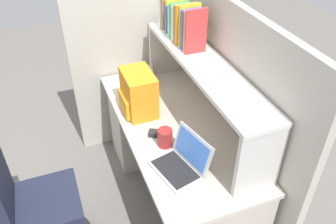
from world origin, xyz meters
TOP-DOWN VIEW (x-y plane):
  - ground_plane at (0.00, 0.00)m, footprint 8.00×8.00m
  - desk at (-0.39, 0.00)m, footprint 1.60×0.70m
  - cubicle_partition_rear at (0.00, 0.38)m, footprint 1.84×0.05m
  - cubicle_partition_left at (-0.85, -0.05)m, footprint 0.05×1.06m
  - overhead_hutch at (0.00, 0.20)m, footprint 1.44×0.28m
  - reference_books_on_shelf at (-0.37, 0.20)m, footprint 0.49×0.18m
  - laptop at (0.41, -0.12)m, footprint 0.36×0.32m
  - backpack at (-0.24, -0.19)m, footprint 0.30×0.23m
  - computer_mouse at (0.07, -0.16)m, footprint 0.10×0.12m
  - paper_cup at (-0.63, -0.15)m, footprint 0.08×0.08m
  - tissue_box at (-0.60, -0.01)m, footprint 0.24×0.18m
  - snack_canister at (0.17, -0.14)m, footprint 0.10×0.10m
  - office_chair at (0.14, -1.00)m, footprint 0.52×0.52m

SIDE VIEW (x-z plane):
  - ground_plane at x=0.00m, z-range 0.00..0.00m
  - office_chair at x=0.14m, z-range -0.07..0.86m
  - desk at x=-0.39m, z-range 0.04..0.77m
  - computer_mouse at x=0.07m, z-range 0.73..0.76m
  - cubicle_partition_rear at x=0.00m, z-range 0.00..1.55m
  - cubicle_partition_left at x=-0.85m, z-range 0.00..1.55m
  - paper_cup at x=-0.63m, z-range 0.73..0.82m
  - tissue_box at x=-0.60m, z-range 0.73..0.83m
  - laptop at x=0.41m, z-range 0.67..0.89m
  - snack_canister at x=0.17m, z-range 0.73..0.85m
  - backpack at x=-0.24m, z-range 0.73..1.04m
  - overhead_hutch at x=0.00m, z-range 0.86..1.31m
  - reference_books_on_shelf at x=-0.37m, z-range 1.16..1.46m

